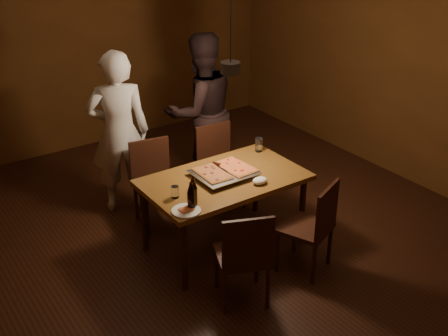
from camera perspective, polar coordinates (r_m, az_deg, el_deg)
room_shell at (r=5.13m, az=0.63°, el=6.40°), size 6.00×6.00×6.00m
dining_table at (r=5.26m, az=0.00°, el=-1.70°), size 1.50×0.90×0.75m
chair_far_left at (r=5.79m, az=-7.15°, el=-0.73°), size 0.48×0.48×0.49m
chair_far_right at (r=6.12m, az=-0.61°, el=1.04°), size 0.45×0.45×0.49m
chair_near_left at (r=4.58m, az=2.11°, el=-8.39°), size 0.55×0.55×0.49m
chair_near_right at (r=5.04m, az=9.20°, el=-5.24°), size 0.55×0.55×0.49m
pizza_tray at (r=5.24m, az=-0.00°, el=-0.60°), size 0.59×0.50×0.05m
pizza_meat at (r=5.18m, az=-1.18°, el=-0.56°), size 0.25×0.38×0.02m
pizza_cheese at (r=5.30m, az=1.15°, el=0.13°), size 0.28×0.42×0.02m
spatula at (r=5.24m, az=-0.06°, el=-0.13°), size 0.10×0.24×0.04m
beer_bottle_a at (r=4.67m, az=-3.36°, el=-2.85°), size 0.07×0.07×0.25m
beer_bottle_b at (r=4.70m, az=-3.17°, el=-2.46°), size 0.07×0.07×0.28m
water_glass_left at (r=4.89m, az=-5.00°, el=-2.44°), size 0.07×0.07×0.11m
water_glass_right at (r=5.74m, az=3.55°, el=2.37°), size 0.07×0.07×0.15m
plate_slice at (r=4.69m, az=-3.87°, el=-4.35°), size 0.25×0.25×0.03m
napkin at (r=5.12m, az=3.66°, el=-1.29°), size 0.14×0.11×0.06m
diner_white at (r=5.97m, az=-10.60°, el=3.53°), size 0.75×0.63×1.76m
diner_dark at (r=6.41m, az=-2.35°, el=5.75°), size 0.92×0.74×1.80m
pendant_lamp at (r=5.02m, az=0.65°, el=10.27°), size 0.18×0.18×1.10m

